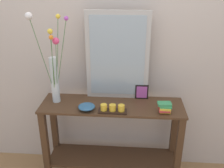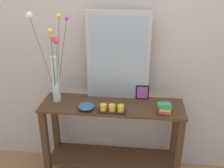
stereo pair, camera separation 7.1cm
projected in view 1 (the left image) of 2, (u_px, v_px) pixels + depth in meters
wall_back at (115, 38)px, 2.37m from camera, size 6.40×0.08×2.70m
console_table at (112, 135)px, 2.43m from camera, size 1.28×0.38×0.82m
mirror_leaning at (117, 56)px, 2.28m from camera, size 0.56×0.03×0.80m
tall_vase_left at (53, 69)px, 2.22m from camera, size 0.30×0.22×0.81m
candle_tray at (113, 109)px, 2.18m from camera, size 0.24×0.09×0.07m
picture_frame_small at (142, 92)px, 2.39m from camera, size 0.12×0.01×0.14m
decorative_bowl at (87, 107)px, 2.21m from camera, size 0.14×0.14×0.05m
book_stack at (165, 107)px, 2.16m from camera, size 0.12×0.09×0.09m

